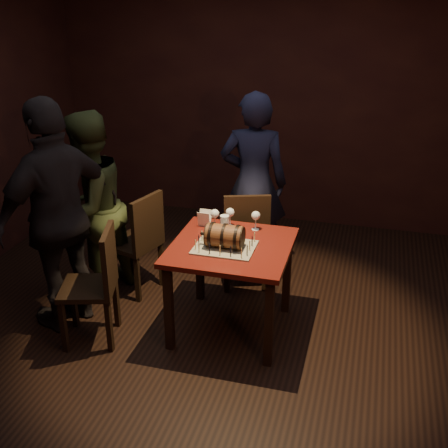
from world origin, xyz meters
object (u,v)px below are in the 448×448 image
object	(u,v)px
person_left_front	(59,217)
wine_glass_mid	(230,213)
person_left_rear	(89,208)
barrel_cake	(225,236)
pint_of_ale	(225,225)
person_back	(253,183)
wine_glass_right	(256,216)
chair_left_rear	(140,238)
wine_glass_left	(215,214)
chair_left_front	(98,280)
chair_back	(246,235)
pub_table	(231,258)

from	to	relation	value
person_left_front	wine_glass_mid	bearing A→B (deg)	139.83
wine_glass_mid	person_left_rear	size ratio (longest dim) A/B	0.10
barrel_cake	pint_of_ale	bearing A→B (deg)	105.56
person_back	person_left_rear	xyz separation A→B (m)	(-1.23, -0.89, -0.03)
person_left_front	barrel_cake	bearing A→B (deg)	122.17
wine_glass_right	person_back	distance (m)	0.82
chair_left_rear	person_back	size ratio (longest dim) A/B	0.54
wine_glass_left	chair_left_front	size ratio (longest dim) A/B	0.17
wine_glass_left	person_left_rear	bearing A→B (deg)	-177.34
barrel_cake	chair_left_front	xyz separation A→B (m)	(-0.90, -0.33, -0.33)
chair_back	pint_of_ale	bearing A→B (deg)	-96.54
barrel_cake	chair_left_rear	size ratio (longest dim) A/B	0.36
wine_glass_right	person_back	bearing A→B (deg)	104.03
barrel_cake	person_left_front	distance (m)	1.29
wine_glass_mid	pint_of_ale	distance (m)	0.15
chair_back	chair_left_front	size ratio (longest dim) A/B	1.00
pub_table	pint_of_ale	distance (m)	0.28
person_back	chair_left_front	bearing A→B (deg)	53.35
pub_table	person_back	bearing A→B (deg)	94.23
person_left_rear	pub_table	bearing A→B (deg)	93.86
wine_glass_right	person_back	xyz separation A→B (m)	(-0.20, 0.79, -0.01)
wine_glass_mid	pint_of_ale	size ratio (longest dim) A/B	1.07
wine_glass_right	chair_left_rear	distance (m)	1.10
person_left_rear	chair_left_front	bearing A→B (deg)	44.39
chair_back	person_left_rear	size ratio (longest dim) A/B	0.56
chair_back	chair_left_rear	xyz separation A→B (m)	(-0.88, -0.32, 0.00)
chair_left_front	pub_table	bearing A→B (deg)	23.13
pub_table	chair_left_front	size ratio (longest dim) A/B	0.97
person_left_rear	person_left_front	distance (m)	0.47
barrel_cake	person_left_front	world-z (taller)	person_left_front
wine_glass_mid	pint_of_ale	world-z (taller)	wine_glass_mid
chair_left_front	pint_of_ale	bearing A→B (deg)	35.48
chair_left_front	person_left_rear	distance (m)	0.78
wine_glass_mid	chair_left_rear	size ratio (longest dim) A/B	0.17
barrel_cake	person_back	distance (m)	1.18
chair_left_rear	person_left_rear	bearing A→B (deg)	-158.53
pub_table	person_left_rear	bearing A→B (deg)	170.41
pub_table	person_back	size ratio (longest dim) A/B	0.53
barrel_cake	wine_glass_left	bearing A→B (deg)	117.19
wine_glass_left	wine_glass_right	world-z (taller)	same
barrel_cake	wine_glass_left	xyz separation A→B (m)	(-0.18, 0.34, 0.02)
pub_table	wine_glass_left	bearing A→B (deg)	127.60
pub_table	wine_glass_mid	bearing A→B (deg)	106.65
wine_glass_right	chair_left_front	xyz separation A→B (m)	(-1.05, -0.72, -0.35)
pint_of_ale	person_left_front	size ratio (longest dim) A/B	0.08
wine_glass_right	person_left_rear	xyz separation A→B (m)	(-1.42, -0.10, -0.04)
wine_glass_left	wine_glass_mid	bearing A→B (deg)	27.80
wine_glass_right	chair_left_front	distance (m)	1.32
wine_glass_left	person_back	xyz separation A→B (m)	(0.13, 0.84, -0.01)
chair_back	chair_left_rear	world-z (taller)	same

